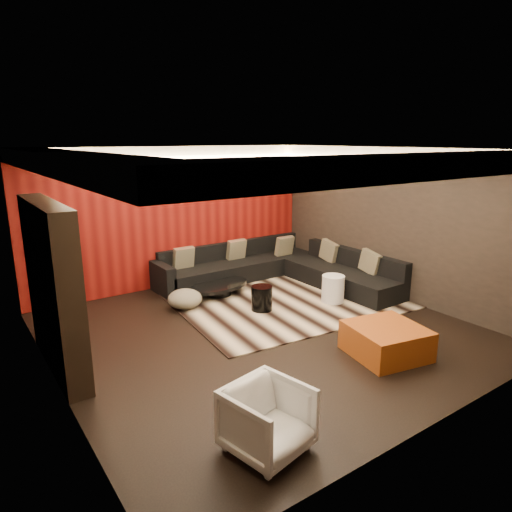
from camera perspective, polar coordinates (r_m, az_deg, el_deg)
floor at (r=7.27m, az=0.78°, el=-9.44°), size 6.00×6.00×0.02m
ceiling at (r=6.65m, az=0.87°, el=13.37°), size 6.00×6.00×0.02m
wall_back at (r=9.38m, az=-10.03°, el=4.83°), size 6.00×0.02×2.80m
wall_left at (r=5.67m, az=-24.70°, el=-2.63°), size 0.02×6.00×2.80m
wall_right at (r=8.89m, az=16.81°, el=3.90°), size 0.02×6.00×2.80m
red_feature_wall at (r=9.35m, az=-9.92°, el=4.80°), size 5.98×0.05×2.78m
soffit_back at (r=8.98m, az=-9.53°, el=12.71°), size 6.00×0.60×0.22m
soffit_front at (r=4.74m, az=20.71°, el=10.54°), size 6.00×0.60×0.22m
soffit_left at (r=5.52m, az=-22.93°, el=10.78°), size 0.60×4.80×0.22m
soffit_right at (r=8.52m, az=16.12°, el=12.27°), size 0.60×4.80×0.22m
cove_back at (r=8.68m, az=-8.51°, el=12.10°), size 4.80×0.08×0.04m
cove_front at (r=4.94m, az=17.35°, el=9.90°), size 4.80×0.08×0.04m
cove_left at (r=5.61m, az=-19.41°, el=10.21°), size 0.08×4.80×0.04m
cove_right at (r=8.26m, az=14.55°, el=11.69°), size 0.08×4.80×0.04m
tv_surround at (r=6.35m, az=-24.03°, el=-3.65°), size 0.30×2.00×2.20m
tv_screen at (r=6.29m, az=-22.93°, el=-0.39°), size 0.04×1.30×0.80m
tv_shelf at (r=6.51m, az=-22.28°, el=-6.79°), size 0.04×1.60×0.04m
rug at (r=8.53m, az=4.16°, el=-5.62°), size 4.26×3.35×0.02m
coffee_table at (r=8.81m, az=-4.67°, el=-4.16°), size 1.49×1.49×0.22m
drum_stool at (r=7.99m, az=0.72°, el=-5.28°), size 0.38×0.38×0.43m
striped_pouf at (r=8.20m, az=-8.88°, el=-5.31°), size 0.80×0.80×0.33m
white_side_table at (r=8.51m, az=9.60°, el=-4.10°), size 0.50×0.50×0.51m
orange_ottoman at (r=6.70m, az=15.95°, el=-10.15°), size 1.12×1.12×0.42m
armchair at (r=4.63m, az=1.45°, el=-19.78°), size 0.85×0.86×0.67m
sectional_sofa at (r=9.56m, az=2.70°, el=-1.78°), size 3.65×3.50×0.75m
throw_pillows at (r=9.53m, az=3.03°, el=0.39°), size 3.07×2.73×0.50m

